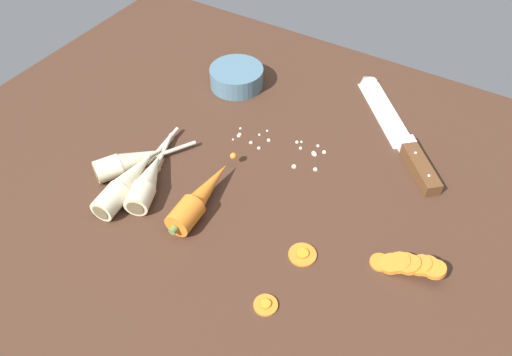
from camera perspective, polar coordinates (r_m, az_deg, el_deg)
ground_plane at (r=88.60cm, az=0.67°, el=-0.76°), size 120.00×90.00×4.00cm
chefs_knife at (r=99.62cm, az=15.23°, el=5.79°), size 25.69×28.08×4.18cm
whole_carrot at (r=81.70cm, az=-6.29°, el=-2.13°), size 4.95×19.28×4.20cm
parsnip_front at (r=86.38cm, az=-14.19°, el=-0.32°), size 5.55×23.34×4.00cm
parsnip_mid_left at (r=85.72cm, az=-12.07°, el=-0.27°), size 8.83×18.45×4.00cm
parsnip_mid_right at (r=89.66cm, az=-14.07°, el=1.82°), size 11.21×16.81×4.00cm
carrot_slice_stack at (r=77.60cm, az=16.72°, el=-9.30°), size 10.52×5.01×3.28cm
carrot_slice_stray_near at (r=71.97cm, az=1.10°, el=-14.04°), size 3.40×3.40×0.70cm
carrot_slice_stray_mid at (r=76.78cm, az=5.26°, el=-8.52°), size 4.24×4.24×0.70cm
prep_bowl at (r=106.03cm, az=-2.20°, el=11.35°), size 11.00×11.00×4.00cm
mince_crumbs at (r=91.97cm, az=3.54°, el=3.41°), size 17.71×7.75×0.90cm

